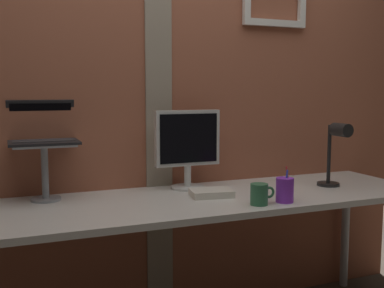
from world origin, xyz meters
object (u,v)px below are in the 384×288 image
desk_lamp (336,148)px  coffee_mug (260,194)px  pen_cup (285,190)px  laptop (42,131)px  monitor (188,144)px

desk_lamp → coffee_mug: size_ratio=2.89×
pen_cup → coffee_mug: size_ratio=1.38×
laptop → coffee_mug: laptop is taller
desk_lamp → pen_cup: (-0.43, -0.18, -0.16)m
coffee_mug → monitor: bearing=111.2°
monitor → pen_cup: bearing=-55.6°
laptop → pen_cup: size_ratio=1.91×
laptop → desk_lamp: (1.46, -0.33, -0.11)m
monitor → coffee_mug: bearing=-68.8°
monitor → coffee_mug: monitor is taller
monitor → pen_cup: monitor is taller
desk_lamp → coffee_mug: bearing=-162.2°
monitor → desk_lamp: 0.79m
laptop → desk_lamp: size_ratio=0.91×
pen_cup → coffee_mug: 0.13m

